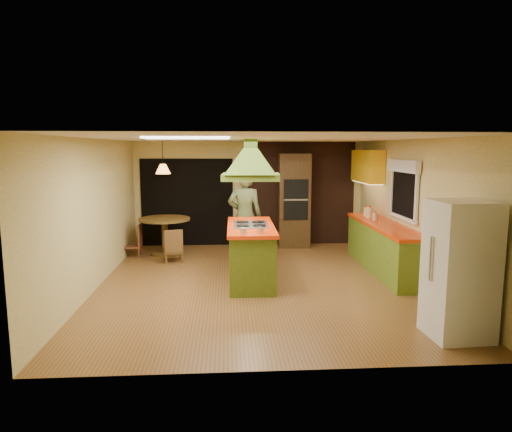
{
  "coord_description": "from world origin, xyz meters",
  "views": [
    {
      "loc": [
        -0.55,
        -7.77,
        2.33
      ],
      "look_at": [
        -0.03,
        0.22,
        1.15
      ],
      "focal_mm": 32.0,
      "sensor_mm": 36.0,
      "label": 1
    }
  ],
  "objects": [
    {
      "name": "man",
      "position": [
        -0.18,
        1.48,
        0.96
      ],
      "size": [
        0.74,
        0.53,
        1.92
      ],
      "primitive_type": "imported",
      "rotation": [
        0.0,
        0.0,
        3.03
      ],
      "color": "#424C28",
      "rests_on": "ground"
    },
    {
      "name": "refrigerator",
      "position": [
        2.31,
        -2.49,
        0.86
      ],
      "size": [
        0.74,
        0.7,
        1.71
      ],
      "primitive_type": "cube",
      "rotation": [
        0.0,
        0.0,
        0.05
      ],
      "color": "white",
      "rests_on": "ground"
    },
    {
      "name": "brick_panel",
      "position": [
        1.25,
        3.23,
        1.25
      ],
      "size": [
        2.64,
        0.03,
        2.5
      ],
      "primitive_type": "cube",
      "color": "#381E14",
      "rests_on": "ground"
    },
    {
      "name": "nook_opening",
      "position": [
        -1.5,
        3.23,
        1.05
      ],
      "size": [
        2.2,
        0.03,
        2.1
      ],
      "primitive_type": "cube",
      "color": "black",
      "rests_on": "ground"
    },
    {
      "name": "ceiling_plane",
      "position": [
        0.0,
        0.0,
        2.5
      ],
      "size": [
        6.5,
        6.5,
        0.0
      ],
      "primitive_type": "plane",
      "rotation": [
        3.14,
        0.0,
        0.0
      ],
      "color": "silver",
      "rests_on": "room_walls"
    },
    {
      "name": "upper_cabinets",
      "position": [
        2.57,
        2.2,
        1.95
      ],
      "size": [
        0.34,
        1.4,
        0.7
      ],
      "primitive_type": "cube",
      "color": "yellow",
      "rests_on": "room_walls"
    },
    {
      "name": "canister_small",
      "position": [
        2.4,
        1.05,
        0.99
      ],
      "size": [
        0.13,
        0.13,
        0.15
      ],
      "primitive_type": "cylinder",
      "rotation": [
        0.0,
        0.0,
        0.14
      ],
      "color": "beige",
      "rests_on": "right_counter"
    },
    {
      "name": "window_right",
      "position": [
        2.7,
        0.4,
        1.77
      ],
      "size": [
        0.12,
        1.35,
        1.06
      ],
      "color": "black",
      "rests_on": "room_walls"
    },
    {
      "name": "chair_near",
      "position": [
        -1.67,
        1.57,
        0.35
      ],
      "size": [
        0.46,
        0.46,
        0.7
      ],
      "primitive_type": null,
      "rotation": [
        0.0,
        0.0,
        3.35
      ],
      "color": "brown",
      "rests_on": "ground"
    },
    {
      "name": "dining_table",
      "position": [
        -1.92,
        2.22,
        0.58
      ],
      "size": [
        1.11,
        1.11,
        0.83
      ],
      "rotation": [
        0.0,
        0.0,
        -0.05
      ],
      "color": "brown",
      "rests_on": "ground"
    },
    {
      "name": "wall_oven",
      "position": [
        1.05,
        2.95,
        1.11
      ],
      "size": [
        0.76,
        0.63,
        2.22
      ],
      "rotation": [
        0.0,
        0.0,
        -0.04
      ],
      "color": "#4B3318",
      "rests_on": "ground"
    },
    {
      "name": "pendant_lamp",
      "position": [
        -1.92,
        2.22,
        1.9
      ],
      "size": [
        0.39,
        0.39,
        0.21
      ],
      "primitive_type": "cone",
      "rotation": [
        0.0,
        0.0,
        -0.26
      ],
      "color": "#FF9E3F",
      "rests_on": "ceiling_plane"
    },
    {
      "name": "ground",
      "position": [
        0.0,
        0.0,
        0.0
      ],
      "size": [
        6.5,
        6.5,
        0.0
      ],
      "primitive_type": "plane",
      "color": "brown",
      "rests_on": "ground"
    },
    {
      "name": "room_walls",
      "position": [
        0.0,
        0.0,
        1.25
      ],
      "size": [
        5.5,
        6.5,
        6.5
      ],
      "color": "beige",
      "rests_on": "ground"
    },
    {
      "name": "right_counter",
      "position": [
        2.45,
        0.6,
        0.46
      ],
      "size": [
        0.62,
        3.05,
        0.92
      ],
      "color": "olive",
      "rests_on": "ground"
    },
    {
      "name": "range_hood",
      "position": [
        -0.13,
        0.12,
        2.25
      ],
      "size": [
        1.03,
        0.77,
        0.79
      ],
      "rotation": [
        0.0,
        0.0,
        -0.07
      ],
      "color": "#456519",
      "rests_on": "ceiling_plane"
    },
    {
      "name": "canister_medium",
      "position": [
        2.4,
        1.59,
        1.01
      ],
      "size": [
        0.17,
        0.17,
        0.18
      ],
      "primitive_type": "cylinder",
      "rotation": [
        0.0,
        0.0,
        0.44
      ],
      "color": "#F1E4C2",
      "rests_on": "right_counter"
    },
    {
      "name": "canister_large",
      "position": [
        2.4,
        1.39,
        1.02
      ],
      "size": [
        0.18,
        0.18,
        0.21
      ],
      "primitive_type": "cylinder",
      "rotation": [
        0.0,
        0.0,
        0.32
      ],
      "color": "beige",
      "rests_on": "right_counter"
    },
    {
      "name": "kitchen_island",
      "position": [
        -0.13,
        0.12,
        0.51
      ],
      "size": [
        0.84,
        2.03,
        1.02
      ],
      "rotation": [
        0.0,
        0.0,
        -0.01
      ],
      "color": "#576C1B",
      "rests_on": "ground"
    },
    {
      "name": "fluor_panel",
      "position": [
        -1.1,
        -1.2,
        2.48
      ],
      "size": [
        1.2,
        0.6,
        0.03
      ],
      "primitive_type": "cube",
      "color": "white",
      "rests_on": "ceiling_plane"
    },
    {
      "name": "chair_left",
      "position": [
        -2.62,
        2.12,
        0.35
      ],
      "size": [
        0.4,
        0.4,
        0.71
      ],
      "primitive_type": null,
      "rotation": [
        0.0,
        0.0,
        -1.55
      ],
      "color": "brown",
      "rests_on": "ground"
    }
  ]
}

